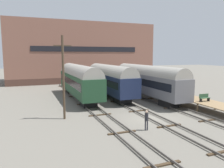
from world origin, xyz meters
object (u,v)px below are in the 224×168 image
bench (204,97)px  train_car_green (79,79)px  utility_pole (63,76)px  train_car_navy (110,79)px  person_worker (146,118)px  train_car_grey (147,80)px

bench → train_car_green: bearing=134.8°
train_car_green → utility_pole: size_ratio=1.92×
train_car_navy → utility_pole: bearing=-132.5°
person_worker → bench: bearing=20.2°
train_car_grey → person_worker: 14.72m
person_worker → utility_pole: 9.43m
person_worker → train_car_grey: bearing=59.3°
train_car_green → person_worker: bearing=-82.0°
train_car_navy → train_car_grey: bearing=-33.7°
utility_pole → bench: bearing=-8.5°
train_car_grey → utility_pole: (-13.66, -6.33, 1.55)m
train_car_green → utility_pole: utility_pole is taller
train_car_green → bench: 17.86m
bench → person_worker: size_ratio=0.77×
train_car_green → train_car_navy: bearing=-7.0°
train_car_green → person_worker: (2.30, -16.41, -1.84)m
train_car_grey → train_car_navy: (-4.87, 3.25, -0.04)m
train_car_navy → bench: 14.34m
bench → person_worker: bearing=-159.8°
train_car_navy → bench: train_car_navy is taller
train_car_navy → bench: (7.67, -12.04, -1.32)m
train_car_navy → train_car_green: 4.91m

